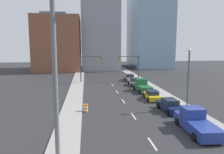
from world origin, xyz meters
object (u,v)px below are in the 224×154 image
Objects in this scene: traffic_signal_right at (133,64)px; sedan_tan at (130,78)px; sedan_yellow at (152,95)px; pickup_truck_green at (142,86)px; utility_pole_left_near at (55,83)px; traffic_barrel at (86,108)px; pickup_truck_blue at (196,122)px; sedan_silver at (135,82)px; traffic_signal_left at (87,64)px; street_lamp at (188,74)px; sedan_navy at (170,106)px.

traffic_signal_right is 1.31× the size of sedan_tan.
sedan_yellow is 0.80× the size of pickup_truck_green.
utility_pole_left_near is 11.32× the size of traffic_barrel.
pickup_truck_blue reaches higher than sedan_silver.
pickup_truck_green is at bearing 62.30° from utility_pole_left_near.
traffic_signal_left is 6.29× the size of traffic_barrel.
pickup_truck_green is 1.20× the size of sedan_silver.
street_lamp is at bearing -0.96° from traffic_barrel.
utility_pole_left_near is at bearing -120.22° from pickup_truck_green.
pickup_truck_green is (-0.31, 11.92, 0.16)m from sedan_navy.
traffic_signal_right reaches higher than pickup_truck_blue.
traffic_signal_left is 33.32m from utility_pole_left_near.
traffic_signal_left is 1.00× the size of traffic_signal_right.
sedan_yellow is at bearing -91.80° from sedan_silver.
sedan_silver is (9.78, 16.65, 0.22)m from traffic_barrel.
street_lamp is 1.63× the size of sedan_navy.
street_lamp is at bearing -58.95° from sedan_yellow.
pickup_truck_blue is (-0.25, -29.04, -3.07)m from traffic_signal_right.
traffic_signal_right is 22.18m from street_lamp.
street_lamp reaches higher than sedan_silver.
street_lamp is 23.35m from sedan_tan.
utility_pole_left_near is (-12.31, -33.20, 1.59)m from traffic_signal_right.
traffic_barrel is at bearing -115.53° from traffic_signal_right.
pickup_truck_blue is 6.27m from sedan_navy.
utility_pole_left_near is 36.34m from sedan_tan.
sedan_tan is at bearing 87.21° from sedan_navy.
traffic_signal_right is 11.29m from pickup_truck_green.
sedan_silver is (-2.92, 16.86, -3.75)m from street_lamp.
utility_pole_left_near is at bearing -142.44° from sedan_navy.
utility_pole_left_near is at bearing -93.89° from traffic_signal_left.
utility_pole_left_near is 13.58m from pickup_truck_blue.
sedan_navy is (-0.27, -22.78, -3.21)m from traffic_signal_right.
street_lamp is (14.57, 11.14, -1.06)m from utility_pole_left_near.
pickup_truck_blue is (12.06, 4.16, -4.66)m from utility_pole_left_near.
traffic_barrel is at bearing 80.64° from utility_pole_left_near.
utility_pole_left_near reaches higher than street_lamp.
street_lamp is at bearing -82.44° from sedan_tan.
traffic_signal_left is at bearing 86.11° from utility_pole_left_near.
sedan_navy is at bearing 92.41° from pickup_truck_blue.
pickup_truck_green is at bearing -48.88° from traffic_signal_left.
sedan_silver is at bearing 99.81° from street_lamp.
traffic_signal_left is 0.79× the size of street_lamp.
street_lamp reaches higher than sedan_navy.
sedan_navy is 1.02× the size of sedan_tan.
traffic_signal_left reaches higher than sedan_tan.
pickup_truck_green is (9.48, -10.86, -3.05)m from traffic_signal_left.
pickup_truck_green reaches higher than sedan_yellow.
pickup_truck_green is (-2.84, 11.20, -3.58)m from street_lamp.
traffic_signal_right is at bearing 80.82° from sedan_silver.
pickup_truck_blue is 1.34× the size of sedan_silver.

